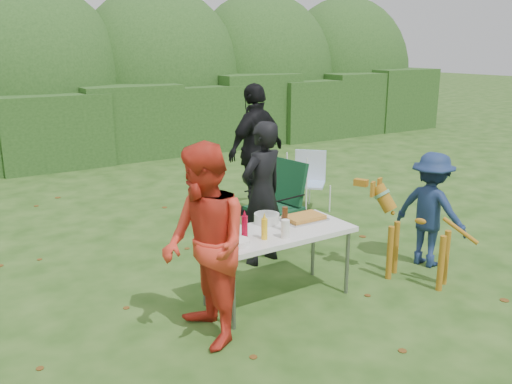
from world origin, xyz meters
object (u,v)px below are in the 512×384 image
camping_chair (274,203)px  paper_towel_roll (227,222)px  child (431,210)px  person_red_jacket (205,246)px  beer_bottle (285,219)px  mustard_bottle (264,229)px  person_black_puffy (256,151)px  folding_table (278,235)px  dog (419,236)px  lawn_chair (308,182)px  ketchup_bottle (245,227)px  person_cook (262,194)px

camping_chair → paper_towel_roll: (-1.39, -1.20, 0.33)m
child → camping_chair: child is taller
person_red_jacket → camping_chair: bearing=137.9°
person_red_jacket → beer_bottle: (1.03, 0.28, -0.02)m
mustard_bottle → beer_bottle: bearing=17.9°
person_red_jacket → person_black_puffy: bearing=146.6°
person_black_puffy → person_red_jacket: bearing=32.5°
folding_table → dog: 1.61m
lawn_chair → beer_bottle: (-2.11, -2.29, 0.40)m
person_black_puffy → beer_bottle: 2.88m
mustard_bottle → dog: bearing=-10.7°
camping_chair → dog: bearing=101.8°
child → lawn_chair: child is taller
folding_table → person_red_jacket: 1.04m
person_black_puffy → camping_chair: person_black_puffy is taller
mustard_bottle → person_black_puffy: bearing=58.6°
paper_towel_roll → beer_bottle: bearing=-18.4°
dog → camping_chair: size_ratio=1.02×
person_black_puffy → ketchup_bottle: size_ratio=8.99×
dog → paper_towel_roll: size_ratio=4.25×
person_black_puffy → child: person_black_puffy is taller
person_black_puffy → dog: bearing=74.9°
folding_table → dog: (1.53, -0.47, -0.16)m
dog → child: bearing=-85.9°
person_red_jacket → person_black_puffy: size_ratio=0.89×
folding_table → person_black_puffy: person_black_puffy is taller
person_red_jacket → lawn_chair: bearing=135.5°
folding_table → person_red_jacket: bearing=-162.0°
person_cook → lawn_chair: 2.24m
paper_towel_roll → person_black_puffy: bearing=51.8°
person_red_jacket → paper_towel_roll: person_red_jacket is taller
dog → lawn_chair: dog is taller
lawn_chair → child: bearing=41.7°
dog → ketchup_bottle: size_ratio=5.02×
person_cook → beer_bottle: (-0.36, -0.94, 0.02)m
mustard_bottle → lawn_chair: bearing=44.7°
person_cook → person_black_puffy: (0.96, 1.62, 0.15)m
person_red_jacket → camping_chair: 2.52m
child → dog: (-0.48, -0.26, -0.15)m
beer_bottle → paper_towel_roll: paper_towel_roll is taller
folding_table → person_red_jacket: person_red_jacket is taller
ketchup_bottle → mustard_bottle: bearing=-40.2°
child → camping_chair: bearing=23.4°
folding_table → beer_bottle: (0.06, -0.04, 0.17)m
lawn_chair → paper_towel_roll: size_ratio=3.56×
person_black_puffy → beer_bottle: size_ratio=8.24×
child → beer_bottle: (-1.96, 0.17, 0.19)m
child → beer_bottle: bearing=72.7°
folding_table → lawn_chair: (2.16, 2.26, -0.22)m
camping_chair → lawn_chair: camping_chair is taller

